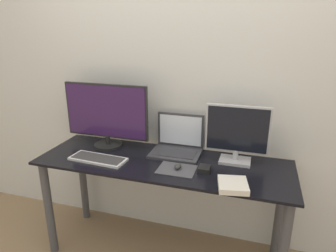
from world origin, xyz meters
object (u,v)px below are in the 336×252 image
at_px(monitor_left, 106,115).
at_px(mouse, 178,166).
at_px(laptop, 178,143).
at_px(keyboard, 98,159).
at_px(power_brick, 204,169).
at_px(book, 233,185).
at_px(monitor_right, 237,134).

distance_m(monitor_left, mouse, 0.70).
height_order(monitor_left, mouse, monitor_left).
height_order(laptop, keyboard, laptop).
relative_size(monitor_left, keyboard, 1.62).
distance_m(keyboard, mouse, 0.57).
bearing_deg(laptop, power_brick, -45.43).
relative_size(mouse, book, 0.33).
height_order(mouse, power_brick, mouse).
xyz_separation_m(monitor_right, keyboard, (-0.91, -0.25, -0.20)).
bearing_deg(power_brick, monitor_right, 48.98).
distance_m(monitor_right, book, 0.40).
relative_size(keyboard, book, 1.95).
bearing_deg(mouse, monitor_left, 160.06).
height_order(monitor_left, power_brick, monitor_left).
bearing_deg(power_brick, book, -38.23).
distance_m(monitor_left, laptop, 0.58).
bearing_deg(power_brick, monitor_left, 165.82).
distance_m(keyboard, book, 0.94).
height_order(laptop, book, laptop).
bearing_deg(mouse, power_brick, 8.66).
bearing_deg(mouse, keyboard, -177.33).
height_order(mouse, book, mouse).
height_order(keyboard, power_brick, power_brick).
height_order(monitor_left, monitor_right, monitor_left).
relative_size(laptop, keyboard, 0.87).
xyz_separation_m(laptop, book, (0.44, -0.41, -0.05)).
distance_m(keyboard, power_brick, 0.74).
distance_m(monitor_left, monitor_right, 0.97).
xyz_separation_m(monitor_right, power_brick, (-0.17, -0.20, -0.19)).
bearing_deg(mouse, monitor_right, 33.33).
bearing_deg(monitor_left, laptop, 5.46).
height_order(laptop, power_brick, laptop).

